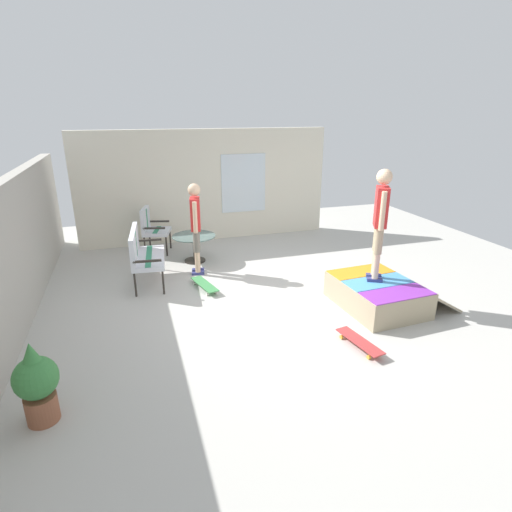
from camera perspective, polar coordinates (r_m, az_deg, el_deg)
The scene contains 12 objects.
ground_plane at distance 7.16m, azimuth 3.34°, elevation -6.17°, with size 12.00×12.00×0.10m, color beige.
back_wall_cinderblock at distance 6.56m, azimuth -31.25°, elevation -1.13°, with size 9.00×0.20×2.11m.
house_facade at distance 10.13m, azimuth -6.80°, elevation 9.59°, with size 0.23×6.00×2.63m.
skate_ramp at distance 7.04m, azimuth 16.49°, elevation -5.01°, with size 1.52×1.79×0.45m.
patio_bench at distance 7.79m, azimuth -15.44°, elevation 0.59°, with size 1.29×0.66×1.02m.
patio_chair_near_house at distance 9.47m, azimuth -14.22°, elevation 4.05°, with size 0.74×0.69×1.02m.
patio_table at distance 8.77m, azimuth -8.52°, elevation 1.78°, with size 0.90×0.90×0.57m.
person_watching at distance 7.94m, azimuth -8.32°, elevation 4.70°, with size 0.47×0.29×1.77m.
person_skater at distance 6.69m, azimuth 16.78°, elevation 5.23°, with size 0.44×0.34×1.78m.
skateboard_by_bench at distance 7.49m, azimuth -7.11°, elevation -3.93°, with size 0.82×0.39×0.10m.
skateboard_spare at distance 5.89m, azimuth 14.08°, elevation -11.37°, with size 0.82×0.33×0.10m.
potted_plant at distance 4.88m, azimuth -28.00°, elevation -15.14°, with size 0.44×0.44×0.92m.
Camera 1 is at (-6.02, 2.32, 3.06)m, focal length 29.01 mm.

